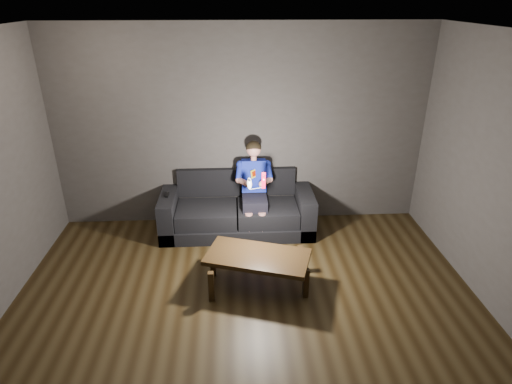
{
  "coord_description": "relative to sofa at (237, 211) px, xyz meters",
  "views": [
    {
      "loc": [
        -0.1,
        -3.04,
        2.98
      ],
      "look_at": [
        0.15,
        1.55,
        0.85
      ],
      "focal_mm": 30.0,
      "sensor_mm": 36.0,
      "label": 1
    }
  ],
  "objects": [
    {
      "name": "floor",
      "position": [
        0.07,
        -2.21,
        -0.26
      ],
      "size": [
        5.0,
        5.0,
        0.0
      ],
      "primitive_type": "plane",
      "color": "black",
      "rests_on": "ground"
    },
    {
      "name": "back_wall",
      "position": [
        0.07,
        0.29,
        1.09
      ],
      "size": [
        5.0,
        0.04,
        2.7
      ],
      "primitive_type": "cube",
      "color": "#3C3835",
      "rests_on": "ground"
    },
    {
      "name": "ceiling",
      "position": [
        0.07,
        -2.21,
        2.44
      ],
      "size": [
        5.0,
        5.0,
        0.02
      ],
      "primitive_type": "cube",
      "color": "silver",
      "rests_on": "back_wall"
    },
    {
      "name": "sofa",
      "position": [
        0.0,
        0.0,
        0.0
      ],
      "size": [
        2.05,
        0.89,
        0.79
      ],
      "color": "black",
      "rests_on": "floor"
    },
    {
      "name": "child",
      "position": [
        0.23,
        -0.05,
        0.45
      ],
      "size": [
        0.49,
        0.6,
        1.2
      ],
      "color": "black",
      "rests_on": "sofa"
    },
    {
      "name": "wii_remote_red",
      "position": [
        0.33,
        -0.51,
        0.68
      ],
      "size": [
        0.06,
        0.08,
        0.21
      ],
      "color": "red",
      "rests_on": "child"
    },
    {
      "name": "nunchuk_white",
      "position": [
        0.15,
        -0.5,
        0.64
      ],
      "size": [
        0.07,
        0.1,
        0.16
      ],
      "color": "white",
      "rests_on": "child"
    },
    {
      "name": "wii_remote_black",
      "position": [
        -0.92,
        -0.08,
        0.31
      ],
      "size": [
        0.04,
        0.14,
        0.03
      ],
      "color": "black",
      "rests_on": "sofa"
    },
    {
      "name": "coffee_table",
      "position": [
        0.2,
        -1.32,
        0.09
      ],
      "size": [
        1.22,
        0.86,
        0.4
      ],
      "color": "black",
      "rests_on": "floor"
    }
  ]
}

